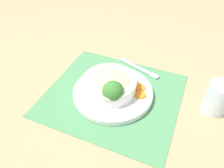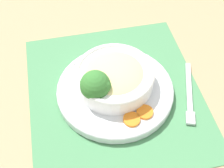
% 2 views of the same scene
% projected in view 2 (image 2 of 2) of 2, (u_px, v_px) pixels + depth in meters
% --- Properties ---
extents(ground_plane, '(4.00, 4.00, 0.00)m').
position_uv_depth(ground_plane, '(115.00, 94.00, 0.75)').
color(ground_plane, tan).
extents(placemat, '(0.44, 0.48, 0.00)m').
position_uv_depth(placemat, '(115.00, 93.00, 0.75)').
color(placemat, '#4C8C59').
rests_on(placemat, ground_plane).
extents(plate, '(0.28, 0.28, 0.02)m').
position_uv_depth(plate, '(115.00, 90.00, 0.74)').
color(plate, silver).
rests_on(plate, placemat).
extents(bowl, '(0.18, 0.18, 0.06)m').
position_uv_depth(bowl, '(113.00, 76.00, 0.72)').
color(bowl, white).
rests_on(bowl, plate).
extents(broccoli_floret, '(0.07, 0.07, 0.08)m').
position_uv_depth(broccoli_floret, '(95.00, 86.00, 0.68)').
color(broccoli_floret, '#759E51').
rests_on(broccoli_floret, plate).
extents(carrot_slice_near, '(0.04, 0.04, 0.01)m').
position_uv_depth(carrot_slice_near, '(132.00, 119.00, 0.68)').
color(carrot_slice_near, orange).
rests_on(carrot_slice_near, plate).
extents(carrot_slice_middle, '(0.04, 0.04, 0.01)m').
position_uv_depth(carrot_slice_middle, '(145.00, 112.00, 0.69)').
color(carrot_slice_middle, orange).
rests_on(carrot_slice_middle, plate).
extents(fork, '(0.06, 0.18, 0.01)m').
position_uv_depth(fork, '(189.00, 98.00, 0.73)').
color(fork, silver).
rests_on(fork, placemat).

